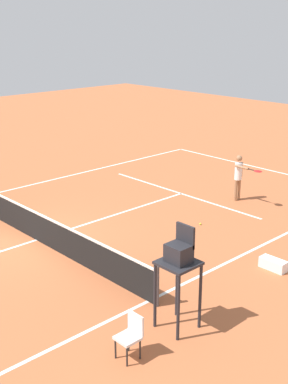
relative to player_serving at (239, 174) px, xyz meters
name	(u,v)px	position (x,y,z in m)	size (l,w,h in m)	color
ground_plane	(37,240)	(2.02, 7.63, -1.05)	(60.00, 60.00, 0.00)	#B76038
court_lines	(37,240)	(2.02, 7.63, -1.05)	(10.24, 24.22, 0.01)	white
tennis_net	(36,225)	(2.02, 7.63, -0.56)	(10.84, 0.10, 1.07)	#4C4C51
player_serving	(239,174)	(0.00, 0.00, 0.00)	(1.29, 0.56, 1.76)	#9E704C
tennis_ball	(200,224)	(-0.66, 2.94, -1.02)	(0.07, 0.07, 0.07)	#CCE033
umpire_chair	(179,262)	(-4.28, 7.90, 0.55)	(0.80, 0.80, 2.41)	#232328
courtside_chair_near	(130,334)	(-4.38, 9.40, -0.52)	(0.44, 0.46, 0.95)	#262626
equipment_bag	(273,264)	(-4.17, 3.94, -0.90)	(0.76, 0.32, 0.30)	white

